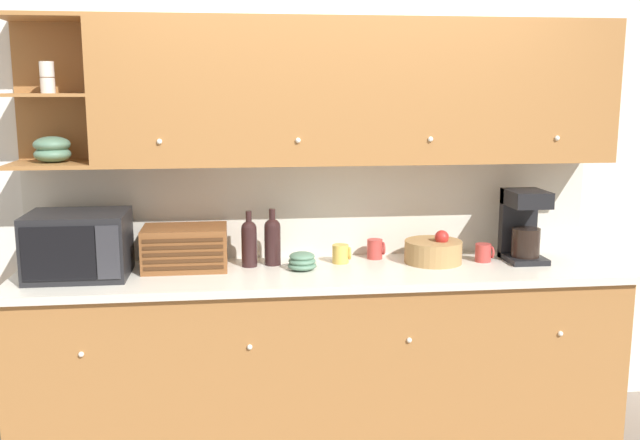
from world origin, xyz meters
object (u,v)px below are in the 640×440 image
Objects in this scene: bread_box at (185,248)px; mug at (484,253)px; microwave at (79,245)px; fruit_basket at (433,251)px; wine_bottle at (249,241)px; coffee_maker at (523,224)px; second_wine_bottle at (272,239)px; mug_patterned_third at (341,254)px; mug_blue_second at (375,249)px; bowl_stack_on_counter at (302,261)px.

bread_box is 1.60m from mug.
microwave reaches higher than fruit_basket.
wine_bottle is 0.76× the size of coffee_maker.
mug is (1.60, -0.04, -0.06)m from bread_box.
fruit_basket is at bearing -1.44° from bread_box.
second_wine_bottle reaches higher than mug_patterned_third.
coffee_maker is at bearing -9.31° from mug_blue_second.
wine_bottle is at bearing 1.03° from bread_box.
bowl_stack_on_counter is at bearing -0.04° from microwave.
coffee_maker is at bearing -1.53° from wine_bottle.
microwave is 0.98m from second_wine_bottle.
microwave is 1.84m from fruit_basket.
fruit_basket is (0.50, -0.05, 0.01)m from mug_patterned_third.
second_wine_bottle reaches higher than wine_bottle.
mug_patterned_third is 0.22m from mug_blue_second.
bread_box is 1.32m from fruit_basket.
mug_patterned_third is 1.03× the size of mug.
microwave is 1.56m from mug_blue_second.
microwave is 1.35m from mug_patterned_third.
bread_box is 1.11× the size of coffee_maker.
coffee_maker reaches higher than second_wine_bottle.
coffee_maker is (1.21, 0.07, 0.15)m from bowl_stack_on_counter.
coffee_maker is at bearing 1.67° from microwave.
coffee_maker is (1.48, -0.04, 0.06)m from wine_bottle.
wine_bottle is 2.96× the size of mug_patterned_third.
wine_bottle is 0.70m from mug_blue_second.
coffee_maker is (0.22, 0.01, 0.15)m from mug.
coffee_maker is at bearing -3.03° from mug_patterned_third.
bowl_stack_on_counter is (0.60, -0.10, -0.07)m from bread_box.
fruit_basket is at bearing 2.13° from microwave.
bowl_stack_on_counter is at bearing -151.45° from mug_patterned_third.
bread_box is 3.99× the size of mug_blue_second.
fruit_basket is at bearing -23.79° from mug_blue_second.
fruit_basket is 0.28m from mug.
mug is (1.00, 0.06, 0.00)m from bowl_stack_on_counter.
second_wine_bottle is at bearing 138.25° from bowl_stack_on_counter.
bowl_stack_on_counter is 0.39× the size of coffee_maker.
mug_blue_second is 0.28× the size of coffee_maker.
wine_bottle is 3.04× the size of mug.
microwave is 3.21× the size of bowl_stack_on_counter.
mug_patterned_third is (0.37, -0.01, -0.09)m from second_wine_bottle.
fruit_basket is (0.99, -0.04, -0.07)m from wine_bottle.
mug reaches higher than bowl_stack_on_counter.
wine_bottle is (0.33, 0.01, 0.02)m from bread_box.
bread_box reaches higher than bowl_stack_on_counter.
mug_blue_second is (1.54, 0.20, -0.11)m from microwave.
bowl_stack_on_counter is (0.27, -0.11, -0.09)m from wine_bottle.
bowl_stack_on_counter is 0.72m from fruit_basket.
bowl_stack_on_counter is 0.25m from mug_patterned_third.
microwave reaches higher than bowl_stack_on_counter.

